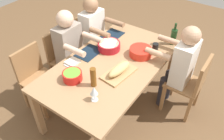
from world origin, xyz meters
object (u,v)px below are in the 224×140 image
at_px(chair_near_right, 36,75).
at_px(chair_near_center, 63,56).
at_px(diner_far_left, 180,64).
at_px(serving_bowl_fruit, 141,51).
at_px(serving_bowl_salad, 72,75).
at_px(diner_near_center, 71,48).
at_px(chair_far_left, 191,83).
at_px(serving_bowl_pasta, 109,46).
at_px(bread_loaf, 119,69).
at_px(wine_bottle, 174,36).
at_px(cup_far_left, 155,47).
at_px(diner_near_left, 95,32).
at_px(cutting_board, 119,73).
at_px(beer_bottle, 93,77).
at_px(dining_table, 112,68).
at_px(wine_glass, 94,91).
at_px(chair_near_left, 86,41).
at_px(napkin_stack, 73,62).

distance_m(chair_near_right, chair_near_center, 0.49).
distance_m(diner_far_left, serving_bowl_fruit, 0.49).
bearing_deg(serving_bowl_fruit, serving_bowl_salad, -25.33).
bearing_deg(chair_near_right, chair_near_center, 180.00).
distance_m(diner_near_center, serving_bowl_salad, 0.67).
height_order(chair_far_left, serving_bowl_fruit, chair_far_left).
xyz_separation_m(serving_bowl_pasta, bread_loaf, (0.32, 0.36, 0.01)).
height_order(serving_bowl_pasta, bread_loaf, bread_loaf).
height_order(wine_bottle, cup_far_left, wine_bottle).
relative_size(diner_far_left, chair_near_center, 1.41).
height_order(serving_bowl_salad, wine_bottle, wine_bottle).
height_order(diner_far_left, diner_near_center, same).
bearing_deg(chair_near_right, serving_bowl_pasta, 137.32).
bearing_deg(diner_near_left, cutting_board, 53.45).
distance_m(serving_bowl_salad, beer_bottle, 0.25).
distance_m(diner_near_left, cutting_board, 1.02).
bearing_deg(chair_near_center, diner_near_left, 159.38).
bearing_deg(diner_far_left, cup_far_left, -95.12).
bearing_deg(dining_table, cutting_board, 56.17).
relative_size(dining_table, serving_bowl_salad, 8.68).
height_order(chair_near_center, serving_bowl_pasta, chair_near_center).
height_order(cutting_board, wine_glass, wine_glass).
xyz_separation_m(diner_far_left, bread_loaf, (0.61, -0.47, 0.11)).
bearing_deg(dining_table, serving_bowl_pasta, -137.45).
xyz_separation_m(chair_far_left, serving_bowl_salad, (0.96, -1.00, 0.31)).
distance_m(cutting_board, beer_bottle, 0.33).
height_order(wine_glass, cup_far_left, wine_glass).
relative_size(chair_near_left, napkin_stack, 6.07).
bearing_deg(diner_far_left, diner_near_center, -69.18).
bearing_deg(cutting_board, chair_far_left, 132.95).
height_order(chair_near_right, serving_bowl_pasta, chair_near_right).
distance_m(wine_bottle, wine_glass, 1.36).
distance_m(diner_far_left, bread_loaf, 0.77).
xyz_separation_m(chair_near_center, chair_near_left, (-0.49, 0.00, 0.00)).
bearing_deg(beer_bottle, wine_bottle, 163.63).
distance_m(bread_loaf, wine_glass, 0.46).
distance_m(chair_near_right, cup_far_left, 1.53).
relative_size(chair_near_right, wine_glass, 5.12).
bearing_deg(dining_table, wine_glass, 18.60).
height_order(dining_table, diner_near_center, diner_near_center).
xyz_separation_m(chair_near_right, serving_bowl_fruit, (-0.80, 1.02, 0.31)).
height_order(chair_near_center, wine_bottle, wine_bottle).
relative_size(chair_near_left, serving_bowl_pasta, 3.06).
bearing_deg(dining_table, wine_bottle, 152.04).
distance_m(chair_far_left, diner_near_left, 1.48).
bearing_deg(chair_near_right, diner_far_left, 123.64).
xyz_separation_m(diner_near_left, bread_loaf, (0.61, 0.82, 0.11)).
height_order(chair_near_left, serving_bowl_fruit, chair_near_left).
bearing_deg(chair_near_right, napkin_stack, 116.57).
distance_m(diner_near_left, napkin_stack, 0.80).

